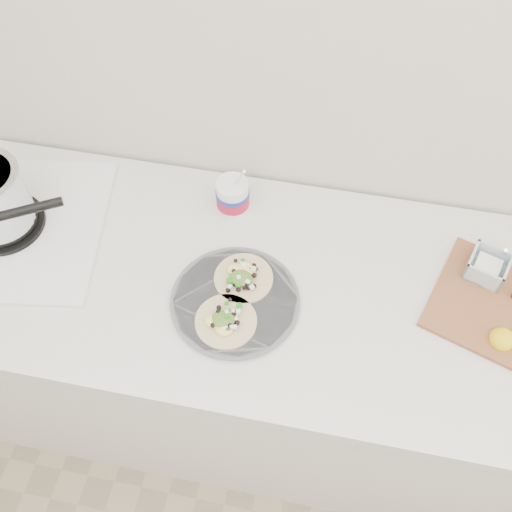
# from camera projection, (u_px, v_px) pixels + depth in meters

# --- Properties ---
(counter) EXTENTS (2.44, 0.66, 0.90)m
(counter) POSITION_uv_depth(u_px,v_px,m) (244.00, 352.00, 1.75)
(counter) COLOR silver
(counter) RESTS_ON ground
(taco_plate) EXTENTS (0.30, 0.31, 0.04)m
(taco_plate) POSITION_uv_depth(u_px,v_px,m) (235.00, 299.00, 1.32)
(taco_plate) COLOR #57585D
(taco_plate) RESTS_ON counter
(tub) EXTENTS (0.09, 0.09, 0.20)m
(tub) POSITION_uv_depth(u_px,v_px,m) (234.00, 194.00, 1.44)
(tub) COLOR white
(tub) RESTS_ON counter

